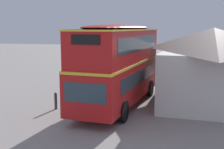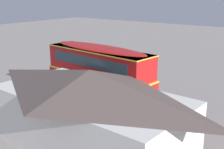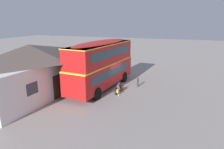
{
  "view_description": "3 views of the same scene",
  "coord_description": "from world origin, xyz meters",
  "px_view_note": "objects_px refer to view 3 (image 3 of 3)",
  "views": [
    {
      "loc": [
        16.4,
        4.68,
        4.62
      ],
      "look_at": [
        -0.97,
        0.32,
        1.79
      ],
      "focal_mm": 47.76,
      "sensor_mm": 36.0,
      "label": 1
    },
    {
      "loc": [
        -15.23,
        18.66,
        8.87
      ],
      "look_at": [
        -0.19,
        -1.31,
        1.94
      ],
      "focal_mm": 48.24,
      "sensor_mm": 36.0,
      "label": 2
    },
    {
      "loc": [
        -18.79,
        -7.06,
        6.7
      ],
      "look_at": [
        -0.31,
        -0.12,
        1.44
      ],
      "focal_mm": 32.63,
      "sensor_mm": 36.0,
      "label": 3
    }
  ],
  "objects_px": {
    "backpack_on_ground": "(122,88)",
    "kerb_bollard": "(138,82)",
    "double_decker_bus": "(102,63)",
    "touring_bicycle": "(118,89)",
    "water_bottle_red_squeeze": "(122,92)",
    "water_bottle_clear_plastic": "(119,95)"
  },
  "relations": [
    {
      "from": "backpack_on_ground",
      "to": "kerb_bollard",
      "type": "xyz_separation_m",
      "value": [
        1.75,
        -1.14,
        0.22
      ]
    },
    {
      "from": "double_decker_bus",
      "to": "touring_bicycle",
      "type": "height_order",
      "value": "double_decker_bus"
    },
    {
      "from": "backpack_on_ground",
      "to": "water_bottle_red_squeeze",
      "type": "distance_m",
      "value": 0.78
    },
    {
      "from": "double_decker_bus",
      "to": "backpack_on_ground",
      "type": "relative_size",
      "value": 18.47
    },
    {
      "from": "double_decker_bus",
      "to": "water_bottle_red_squeeze",
      "type": "relative_size",
      "value": 46.75
    },
    {
      "from": "kerb_bollard",
      "to": "backpack_on_ground",
      "type": "bearing_deg",
      "value": 146.87
    },
    {
      "from": "double_decker_bus",
      "to": "water_bottle_clear_plastic",
      "type": "bearing_deg",
      "value": -125.2
    },
    {
      "from": "touring_bicycle",
      "to": "kerb_bollard",
      "type": "distance_m",
      "value": 2.93
    },
    {
      "from": "kerb_bollard",
      "to": "touring_bicycle",
      "type": "bearing_deg",
      "value": 153.61
    },
    {
      "from": "touring_bicycle",
      "to": "water_bottle_red_squeeze",
      "type": "distance_m",
      "value": 0.46
    },
    {
      "from": "backpack_on_ground",
      "to": "water_bottle_clear_plastic",
      "type": "bearing_deg",
      "value": -173.54
    },
    {
      "from": "water_bottle_clear_plastic",
      "to": "kerb_bollard",
      "type": "distance_m",
      "value": 3.53
    },
    {
      "from": "touring_bicycle",
      "to": "kerb_bollard",
      "type": "height_order",
      "value": "touring_bicycle"
    },
    {
      "from": "backpack_on_ground",
      "to": "double_decker_bus",
      "type": "bearing_deg",
      "value": 88.42
    },
    {
      "from": "touring_bicycle",
      "to": "backpack_on_ground",
      "type": "xyz_separation_m",
      "value": [
        0.87,
        -0.16,
        -0.09
      ]
    },
    {
      "from": "water_bottle_red_squeeze",
      "to": "double_decker_bus",
      "type": "bearing_deg",
      "value": 71.44
    },
    {
      "from": "backpack_on_ground",
      "to": "kerb_bollard",
      "type": "bearing_deg",
      "value": -33.13
    },
    {
      "from": "water_bottle_red_squeeze",
      "to": "kerb_bollard",
      "type": "height_order",
      "value": "kerb_bollard"
    },
    {
      "from": "touring_bicycle",
      "to": "water_bottle_clear_plastic",
      "type": "relative_size",
      "value": 7.53
    },
    {
      "from": "double_decker_bus",
      "to": "kerb_bollard",
      "type": "relative_size",
      "value": 10.22
    },
    {
      "from": "water_bottle_clear_plastic",
      "to": "water_bottle_red_squeeze",
      "type": "height_order",
      "value": "water_bottle_clear_plastic"
    },
    {
      "from": "touring_bicycle",
      "to": "water_bottle_red_squeeze",
      "type": "height_order",
      "value": "touring_bicycle"
    }
  ]
}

